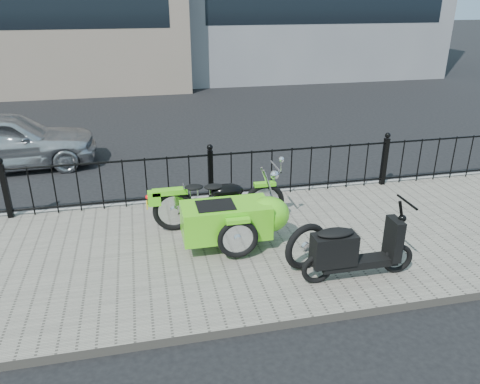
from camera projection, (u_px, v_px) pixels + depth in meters
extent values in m
plane|color=black|center=(224.00, 237.00, 7.66)|extent=(120.00, 120.00, 0.00)
cube|color=slate|center=(230.00, 249.00, 7.19)|extent=(30.00, 3.80, 0.12)
cube|color=gray|center=(210.00, 199.00, 8.93)|extent=(30.00, 0.10, 0.12)
cylinder|color=black|center=(210.00, 155.00, 8.44)|extent=(14.00, 0.04, 0.04)
cylinder|color=black|center=(211.00, 193.00, 8.73)|extent=(14.00, 0.04, 0.04)
cube|color=black|center=(6.00, 191.00, 7.89)|extent=(0.09, 0.09, 0.96)
cube|color=black|center=(211.00, 175.00, 8.59)|extent=(0.09, 0.09, 0.96)
sphere|color=black|center=(210.00, 147.00, 8.38)|extent=(0.11, 0.11, 0.11)
cube|color=black|center=(384.00, 162.00, 9.29)|extent=(0.09, 0.09, 0.96)
sphere|color=black|center=(388.00, 135.00, 9.08)|extent=(0.11, 0.11, 0.11)
cube|color=black|center=(329.00, 11.00, 19.58)|extent=(10.50, 0.06, 1.00)
torus|color=black|center=(264.00, 202.00, 7.80)|extent=(0.69, 0.09, 0.69)
torus|color=black|center=(174.00, 211.00, 7.50)|extent=(0.69, 0.09, 0.69)
torus|color=black|center=(238.00, 239.00, 6.64)|extent=(0.60, 0.08, 0.60)
cube|color=gray|center=(220.00, 205.00, 7.64)|extent=(0.34, 0.22, 0.24)
cylinder|color=black|center=(220.00, 209.00, 7.67)|extent=(1.40, 0.04, 0.04)
ellipsoid|color=black|center=(227.00, 191.00, 7.57)|extent=(0.54, 0.29, 0.26)
cylinder|color=silver|center=(276.00, 167.00, 7.60)|extent=(0.03, 0.56, 0.03)
cylinder|color=silver|center=(268.00, 185.00, 7.69)|extent=(0.25, 0.04, 0.59)
sphere|color=silver|center=(274.00, 175.00, 7.65)|extent=(0.15, 0.15, 0.15)
cube|color=#60DC1C|center=(265.00, 184.00, 7.67)|extent=(0.36, 0.12, 0.06)
cube|color=#60DC1C|center=(170.00, 192.00, 7.36)|extent=(0.55, 0.16, 0.08)
ellipsoid|color=black|center=(214.00, 187.00, 7.49)|extent=(0.31, 0.22, 0.08)
ellipsoid|color=black|center=(194.00, 187.00, 7.42)|extent=(0.31, 0.22, 0.08)
sphere|color=red|center=(148.00, 197.00, 7.31)|extent=(0.07, 0.07, 0.07)
cube|color=yellow|center=(147.00, 205.00, 7.47)|extent=(0.02, 0.14, 0.10)
cube|color=#60DC1C|center=(226.00, 220.00, 6.92)|extent=(1.30, 0.62, 0.50)
ellipsoid|color=#60DC1C|center=(268.00, 214.00, 7.04)|extent=(0.65, 0.60, 0.54)
cube|color=black|center=(215.00, 207.00, 6.80)|extent=(0.55, 0.43, 0.06)
cube|color=#60DC1C|center=(238.00, 221.00, 6.52)|extent=(0.34, 0.11, 0.06)
torus|color=black|center=(398.00, 258.00, 6.40)|extent=(0.44, 0.07, 0.44)
torus|color=black|center=(317.00, 268.00, 6.16)|extent=(0.44, 0.07, 0.44)
cube|color=black|center=(358.00, 262.00, 6.27)|extent=(1.06, 0.23, 0.11)
cube|color=black|center=(334.00, 249.00, 6.10)|extent=(0.59, 0.28, 0.43)
ellipsoid|color=black|center=(335.00, 233.00, 6.01)|extent=(0.50, 0.25, 0.10)
cube|color=black|center=(394.00, 239.00, 6.25)|extent=(0.13, 0.32, 0.59)
cylinder|color=black|center=(402.00, 217.00, 6.14)|extent=(0.16, 0.04, 0.47)
cylinder|color=black|center=(407.00, 202.00, 6.07)|extent=(0.03, 0.47, 0.03)
torus|color=black|center=(306.00, 247.00, 6.44)|extent=(0.69, 0.30, 0.69)
imported|color=#B2B4BA|center=(7.00, 141.00, 10.44)|extent=(3.88, 1.75, 1.29)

